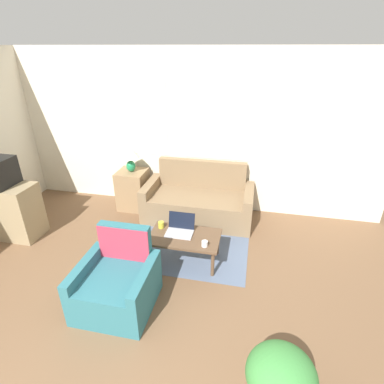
{
  "coord_description": "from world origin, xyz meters",
  "views": [
    {
      "loc": [
        1.19,
        -0.5,
        2.58
      ],
      "look_at": [
        0.4,
        3.16,
        0.75
      ],
      "focal_mm": 28.0,
      "sensor_mm": 36.0,
      "label": 1
    }
  ],
  "objects_px": {
    "laptop": "(180,229)",
    "coffee_table": "(184,239)",
    "armchair": "(118,283)",
    "cup_yellow": "(205,244)",
    "table_lamp": "(130,155)",
    "potted_plant": "(280,383)",
    "cup_navy": "(161,225)",
    "couch": "(199,202)"
  },
  "relations": [
    {
      "from": "cup_yellow",
      "to": "potted_plant",
      "type": "bearing_deg",
      "value": -61.64
    },
    {
      "from": "armchair",
      "to": "cup_yellow",
      "type": "distance_m",
      "value": 1.09
    },
    {
      "from": "laptop",
      "to": "cup_navy",
      "type": "xyz_separation_m",
      "value": [
        -0.28,
        0.05,
        -0.01
      ]
    },
    {
      "from": "armchair",
      "to": "cup_yellow",
      "type": "xyz_separation_m",
      "value": [
        0.83,
        0.69,
        0.16
      ]
    },
    {
      "from": "cup_yellow",
      "to": "potted_plant",
      "type": "relative_size",
      "value": 0.11
    },
    {
      "from": "table_lamp",
      "to": "potted_plant",
      "type": "height_order",
      "value": "table_lamp"
    },
    {
      "from": "table_lamp",
      "to": "potted_plant",
      "type": "bearing_deg",
      "value": -51.53
    },
    {
      "from": "couch",
      "to": "coffee_table",
      "type": "xyz_separation_m",
      "value": [
        0.04,
        -1.17,
        0.07
      ]
    },
    {
      "from": "table_lamp",
      "to": "armchair",
      "type": "bearing_deg",
      "value": -72.18
    },
    {
      "from": "cup_yellow",
      "to": "coffee_table",
      "type": "bearing_deg",
      "value": 151.19
    },
    {
      "from": "couch",
      "to": "armchair",
      "type": "bearing_deg",
      "value": -103.97
    },
    {
      "from": "cup_navy",
      "to": "laptop",
      "type": "bearing_deg",
      "value": -9.88
    },
    {
      "from": "armchair",
      "to": "cup_navy",
      "type": "xyz_separation_m",
      "value": [
        0.19,
        0.98,
        0.17
      ]
    },
    {
      "from": "table_lamp",
      "to": "laptop",
      "type": "bearing_deg",
      "value": -45.82
    },
    {
      "from": "laptop",
      "to": "cup_navy",
      "type": "distance_m",
      "value": 0.28
    },
    {
      "from": "armchair",
      "to": "cup_navy",
      "type": "distance_m",
      "value": 1.01
    },
    {
      "from": "couch",
      "to": "coffee_table",
      "type": "bearing_deg",
      "value": -88.19
    },
    {
      "from": "table_lamp",
      "to": "laptop",
      "type": "xyz_separation_m",
      "value": [
        1.14,
        -1.17,
        -0.54
      ]
    },
    {
      "from": "couch",
      "to": "laptop",
      "type": "xyz_separation_m",
      "value": [
        -0.04,
        -1.09,
        0.17
      ]
    },
    {
      "from": "table_lamp",
      "to": "coffee_table",
      "type": "bearing_deg",
      "value": -45.83
    },
    {
      "from": "couch",
      "to": "cup_navy",
      "type": "relative_size",
      "value": 19.54
    },
    {
      "from": "table_lamp",
      "to": "couch",
      "type": "bearing_deg",
      "value": -4.12
    },
    {
      "from": "table_lamp",
      "to": "coffee_table",
      "type": "xyz_separation_m",
      "value": [
        1.22,
        -1.25,
        -0.64
      ]
    },
    {
      "from": "laptop",
      "to": "coffee_table",
      "type": "bearing_deg",
      "value": -45.96
    },
    {
      "from": "couch",
      "to": "table_lamp",
      "type": "bearing_deg",
      "value": 175.88
    },
    {
      "from": "armchair",
      "to": "table_lamp",
      "type": "xyz_separation_m",
      "value": [
        -0.68,
        2.11,
        0.72
      ]
    },
    {
      "from": "armchair",
      "to": "cup_yellow",
      "type": "height_order",
      "value": "armchair"
    },
    {
      "from": "armchair",
      "to": "cup_navy",
      "type": "height_order",
      "value": "armchair"
    },
    {
      "from": "laptop",
      "to": "armchair",
      "type": "bearing_deg",
      "value": -116.52
    },
    {
      "from": "coffee_table",
      "to": "laptop",
      "type": "distance_m",
      "value": 0.15
    },
    {
      "from": "armchair",
      "to": "table_lamp",
      "type": "distance_m",
      "value": 2.33
    },
    {
      "from": "couch",
      "to": "cup_navy",
      "type": "xyz_separation_m",
      "value": [
        -0.31,
        -1.04,
        0.16
      ]
    },
    {
      "from": "laptop",
      "to": "cup_yellow",
      "type": "xyz_separation_m",
      "value": [
        0.37,
        -0.24,
        -0.02
      ]
    },
    {
      "from": "laptop",
      "to": "cup_navy",
      "type": "height_order",
      "value": "laptop"
    },
    {
      "from": "armchair",
      "to": "couch",
      "type": "bearing_deg",
      "value": 76.03
    },
    {
      "from": "table_lamp",
      "to": "cup_yellow",
      "type": "xyz_separation_m",
      "value": [
        1.51,
        -1.41,
        -0.56
      ]
    },
    {
      "from": "cup_yellow",
      "to": "potted_plant",
      "type": "xyz_separation_m",
      "value": [
        0.82,
        -1.51,
        -0.04
      ]
    },
    {
      "from": "table_lamp",
      "to": "coffee_table",
      "type": "distance_m",
      "value": 1.86
    },
    {
      "from": "potted_plant",
      "to": "coffee_table",
      "type": "bearing_deg",
      "value": 123.52
    },
    {
      "from": "coffee_table",
      "to": "cup_yellow",
      "type": "height_order",
      "value": "cup_yellow"
    },
    {
      "from": "couch",
      "to": "cup_navy",
      "type": "distance_m",
      "value": 1.1
    },
    {
      "from": "table_lamp",
      "to": "cup_navy",
      "type": "bearing_deg",
      "value": -52.48
    }
  ]
}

